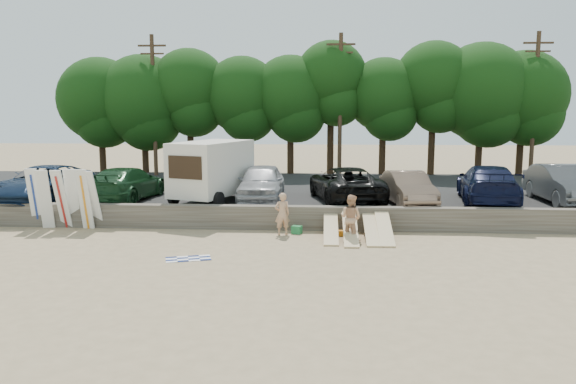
% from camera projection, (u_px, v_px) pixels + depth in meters
% --- Properties ---
extents(ground, '(120.00, 120.00, 0.00)m').
position_uv_depth(ground, '(296.00, 247.00, 20.57)').
color(ground, tan).
rests_on(ground, ground).
extents(seawall, '(44.00, 0.50, 1.00)m').
position_uv_depth(seawall, '(299.00, 218.00, 23.45)').
color(seawall, '#6B6356').
rests_on(seawall, ground).
extents(parking_lot, '(44.00, 14.50, 0.70)m').
position_uv_depth(parking_lot, '(305.00, 194.00, 30.88)').
color(parking_lot, '#282828').
rests_on(parking_lot, ground).
extents(treeline, '(33.67, 6.31, 8.77)m').
position_uv_depth(treeline, '(310.00, 93.00, 37.03)').
color(treeline, '#382616').
rests_on(treeline, parking_lot).
extents(utility_poles, '(25.80, 0.26, 9.00)m').
position_uv_depth(utility_poles, '(340.00, 102.00, 35.44)').
color(utility_poles, '#473321').
rests_on(utility_poles, parking_lot).
extents(box_trailer, '(3.60, 4.91, 2.82)m').
position_uv_depth(box_trailer, '(212.00, 168.00, 26.08)').
color(box_trailer, silver).
rests_on(box_trailer, parking_lot).
extents(car_0, '(3.09, 6.07, 1.64)m').
position_uv_depth(car_0, '(44.00, 183.00, 26.54)').
color(car_0, '#12233F').
rests_on(car_0, parking_lot).
extents(car_1, '(2.76, 5.64, 1.58)m').
position_uv_depth(car_1, '(127.00, 184.00, 26.73)').
color(car_1, '#13361B').
rests_on(car_1, parking_lot).
extents(car_2, '(2.13, 5.10, 1.72)m').
position_uv_depth(car_2, '(261.00, 183.00, 26.51)').
color(car_2, '#AAAAAF').
rests_on(car_2, parking_lot).
extents(car_3, '(3.82, 6.27, 1.62)m').
position_uv_depth(car_3, '(346.00, 184.00, 26.45)').
color(car_3, black).
rests_on(car_3, parking_lot).
extents(car_4, '(2.19, 4.74, 1.50)m').
position_uv_depth(car_4, '(408.00, 188.00, 25.38)').
color(car_4, '#785F4C').
rests_on(car_4, parking_lot).
extents(car_5, '(3.34, 6.32, 1.74)m').
position_uv_depth(car_5, '(488.00, 184.00, 26.00)').
color(car_5, black).
rests_on(car_5, parking_lot).
extents(car_6, '(1.93, 5.35, 1.75)m').
position_uv_depth(car_6, '(563.00, 184.00, 25.86)').
color(car_6, '#46494B').
rests_on(car_6, parking_lot).
extents(surfboard_upright_0, '(0.52, 0.56, 2.56)m').
position_uv_depth(surfboard_upright_0, '(35.00, 198.00, 23.68)').
color(surfboard_upright_0, white).
rests_on(surfboard_upright_0, ground).
extents(surfboard_upright_1, '(0.60, 0.75, 2.54)m').
position_uv_depth(surfboard_upright_1, '(45.00, 199.00, 23.40)').
color(surfboard_upright_1, white).
rests_on(surfboard_upright_1, ground).
extents(surfboard_upright_2, '(0.59, 0.78, 2.53)m').
position_uv_depth(surfboard_upright_2, '(61.00, 199.00, 23.47)').
color(surfboard_upright_2, white).
rests_on(surfboard_upright_2, ground).
extents(surfboard_upright_3, '(0.58, 0.68, 2.55)m').
position_uv_depth(surfboard_upright_3, '(72.00, 199.00, 23.60)').
color(surfboard_upright_3, white).
rests_on(surfboard_upright_3, ground).
extents(surfboard_upright_4, '(0.55, 0.59, 2.57)m').
position_uv_depth(surfboard_upright_4, '(85.00, 199.00, 23.35)').
color(surfboard_upright_4, white).
rests_on(surfboard_upright_4, ground).
extents(surfboard_upright_5, '(0.62, 0.88, 2.51)m').
position_uv_depth(surfboard_upright_5, '(93.00, 200.00, 23.44)').
color(surfboard_upright_5, white).
rests_on(surfboard_upright_5, ground).
extents(surfboard_low_0, '(0.56, 2.92, 0.81)m').
position_uv_depth(surfboard_low_0, '(331.00, 227.00, 22.00)').
color(surfboard_low_0, '#D3B785').
rests_on(surfboard_low_0, ground).
extents(surfboard_low_1, '(0.56, 2.91, 0.87)m').
position_uv_depth(surfboard_low_1, '(350.00, 228.00, 21.68)').
color(surfboard_low_1, '#D3B785').
rests_on(surfboard_low_1, ground).
extents(surfboard_low_2, '(0.56, 2.92, 0.83)m').
position_uv_depth(surfboard_low_2, '(371.00, 228.00, 21.81)').
color(surfboard_low_2, '#D3B785').
rests_on(surfboard_low_2, ground).
extents(surfboard_low_3, '(0.56, 2.90, 0.91)m').
position_uv_depth(surfboard_low_3, '(384.00, 227.00, 21.77)').
color(surfboard_low_3, '#D3B785').
rests_on(surfboard_low_3, ground).
extents(beachgoer_a, '(0.72, 0.58, 1.71)m').
position_uv_depth(beachgoer_a, '(282.00, 214.00, 22.42)').
color(beachgoer_a, tan).
rests_on(beachgoer_a, ground).
extents(beachgoer_b, '(1.10, 1.04, 1.79)m').
position_uv_depth(beachgoer_b, '(351.00, 218.00, 21.41)').
color(beachgoer_b, tan).
rests_on(beachgoer_b, ground).
extents(cooler, '(0.46, 0.41, 0.32)m').
position_uv_depth(cooler, '(297.00, 230.00, 22.73)').
color(cooler, '#227F41').
rests_on(cooler, ground).
extents(gear_bag, '(0.35, 0.31, 0.22)m').
position_uv_depth(gear_bag, '(340.00, 233.00, 22.33)').
color(gear_bag, orange).
rests_on(gear_bag, ground).
extents(beach_towel, '(1.87, 1.87, 0.00)m').
position_uv_depth(beach_towel, '(188.00, 259.00, 18.93)').
color(beach_towel, white).
rests_on(beach_towel, ground).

